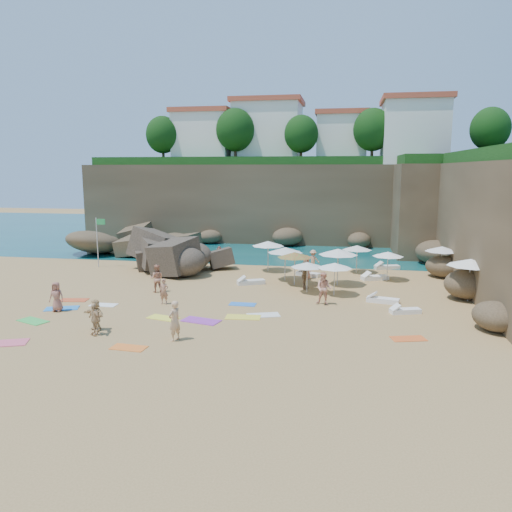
% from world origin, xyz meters
% --- Properties ---
extents(ground, '(120.00, 120.00, 0.00)m').
position_xyz_m(ground, '(0.00, 0.00, 0.00)').
color(ground, tan).
rests_on(ground, ground).
extents(seawater, '(120.00, 120.00, 0.00)m').
position_xyz_m(seawater, '(0.00, 30.00, 0.00)').
color(seawater, '#0C4751').
rests_on(seawater, ground).
extents(cliff_back, '(44.00, 8.00, 8.00)m').
position_xyz_m(cliff_back, '(2.00, 25.00, 4.00)').
color(cliff_back, brown).
rests_on(cliff_back, ground).
extents(cliff_corner, '(10.00, 12.00, 8.00)m').
position_xyz_m(cliff_corner, '(17.00, 20.00, 4.00)').
color(cliff_corner, brown).
rests_on(cliff_corner, ground).
extents(rock_promontory, '(12.00, 7.00, 2.00)m').
position_xyz_m(rock_promontory, '(-11.00, 16.00, 0.00)').
color(rock_promontory, brown).
rests_on(rock_promontory, ground).
extents(clifftop_buildings, '(28.48, 9.48, 7.00)m').
position_xyz_m(clifftop_buildings, '(2.96, 25.79, 11.24)').
color(clifftop_buildings, white).
rests_on(clifftop_buildings, cliff_back).
extents(clifftop_trees, '(35.60, 23.82, 4.40)m').
position_xyz_m(clifftop_trees, '(4.78, 19.52, 11.26)').
color(clifftop_trees, '#11380F').
rests_on(clifftop_trees, ground).
extents(marina_masts, '(3.10, 0.10, 6.00)m').
position_xyz_m(marina_masts, '(-16.50, 30.00, 3.00)').
color(marina_masts, white).
rests_on(marina_masts, ground).
extents(rock_outcrop, '(8.20, 7.18, 2.74)m').
position_xyz_m(rock_outcrop, '(-4.87, 7.20, 0.00)').
color(rock_outcrop, brown).
rests_on(rock_outcrop, ground).
extents(flag_pole, '(0.76, 0.08, 3.88)m').
position_xyz_m(flag_pole, '(-11.17, 7.14, 2.48)').
color(flag_pole, silver).
rests_on(flag_pole, ground).
extents(parasol_0, '(2.44, 2.44, 2.31)m').
position_xyz_m(parasol_0, '(3.66, 5.05, 2.12)').
color(parasol_0, silver).
rests_on(parasol_0, ground).
extents(parasol_1, '(2.41, 2.41, 2.28)m').
position_xyz_m(parasol_1, '(2.03, 7.91, 2.09)').
color(parasol_1, silver).
rests_on(parasol_1, ground).
extents(parasol_2, '(2.57, 2.57, 2.43)m').
position_xyz_m(parasol_2, '(7.25, 4.21, 2.23)').
color(parasol_2, silver).
rests_on(parasol_2, ground).
extents(parasol_3, '(2.34, 2.34, 2.21)m').
position_xyz_m(parasol_3, '(14.40, 7.98, 2.03)').
color(parasol_3, silver).
rests_on(parasol_3, ground).
extents(parasol_4, '(2.17, 2.17, 2.05)m').
position_xyz_m(parasol_4, '(8.55, 8.47, 1.88)').
color(parasol_4, silver).
rests_on(parasol_4, ground).
extents(parasol_6, '(2.32, 2.32, 2.20)m').
position_xyz_m(parasol_6, '(4.44, 3.80, 2.02)').
color(parasol_6, silver).
rests_on(parasol_6, ground).
extents(parasol_7, '(2.11, 2.11, 2.00)m').
position_xyz_m(parasol_7, '(10.59, 6.28, 1.83)').
color(parasol_7, silver).
rests_on(parasol_7, ground).
extents(parasol_8, '(2.64, 2.64, 2.50)m').
position_xyz_m(parasol_8, '(14.79, 1.42, 2.30)').
color(parasol_8, silver).
rests_on(parasol_8, ground).
extents(parasol_9, '(2.04, 2.04, 1.93)m').
position_xyz_m(parasol_9, '(5.43, 1.78, 1.77)').
color(parasol_9, silver).
rests_on(parasol_9, ground).
extents(parasol_11, '(2.11, 2.11, 1.99)m').
position_xyz_m(parasol_11, '(7.10, 1.50, 1.83)').
color(parasol_11, silver).
rests_on(parasol_11, ground).
extents(lounger_0, '(1.91, 1.34, 0.28)m').
position_xyz_m(lounger_0, '(1.58, 3.45, 0.14)').
color(lounger_0, silver).
rests_on(lounger_0, ground).
extents(lounger_1, '(1.98, 1.17, 0.29)m').
position_xyz_m(lounger_1, '(10.89, 10.26, 0.15)').
color(lounger_1, silver).
rests_on(lounger_1, ground).
extents(lounger_2, '(1.97, 1.37, 0.29)m').
position_xyz_m(lounger_2, '(9.77, 6.27, 0.15)').
color(lounger_2, white).
rests_on(lounger_2, ground).
extents(lounger_3, '(1.83, 1.16, 0.27)m').
position_xyz_m(lounger_3, '(5.13, 6.68, 0.13)').
color(lounger_3, white).
rests_on(lounger_3, ground).
extents(lounger_4, '(1.90, 1.00, 0.28)m').
position_xyz_m(lounger_4, '(9.91, 0.23, 0.14)').
color(lounger_4, white).
rests_on(lounger_4, ground).
extents(lounger_5, '(1.71, 1.02, 0.25)m').
position_xyz_m(lounger_5, '(10.94, -1.77, 0.13)').
color(lounger_5, white).
rests_on(lounger_5, ground).
extents(towel_0, '(1.96, 1.44, 0.03)m').
position_xyz_m(towel_0, '(-7.56, -4.20, 0.02)').
color(towel_0, '#2880D9').
rests_on(towel_0, ground).
extents(towel_1, '(2.10, 1.56, 0.03)m').
position_xyz_m(towel_1, '(-6.95, -9.73, 0.02)').
color(towel_1, '#E45974').
rests_on(towel_1, ground).
extents(towel_2, '(1.57, 0.86, 0.03)m').
position_xyz_m(towel_2, '(-1.34, -9.28, 0.01)').
color(towel_2, orange).
rests_on(towel_2, ground).
extents(towel_3, '(1.83, 1.37, 0.03)m').
position_xyz_m(towel_3, '(-7.72, -6.56, 0.01)').
color(towel_3, green).
rests_on(towel_3, ground).
extents(towel_4, '(1.74, 1.17, 0.03)m').
position_xyz_m(towel_4, '(-1.45, -4.88, 0.01)').
color(towel_4, '#FAF641').
rests_on(towel_4, ground).
extents(towel_5, '(1.51, 0.77, 0.03)m').
position_xyz_m(towel_5, '(-5.64, -3.12, 0.01)').
color(towel_5, white).
rests_on(towel_5, ground).
extents(towel_6, '(2.09, 1.39, 0.03)m').
position_xyz_m(towel_6, '(0.63, -5.02, 0.02)').
color(towel_6, purple).
rests_on(towel_6, ground).
extents(towel_7, '(1.70, 1.03, 0.03)m').
position_xyz_m(towel_7, '(-7.86, -2.45, 0.01)').
color(towel_7, '#D74D25').
rests_on(towel_7, ground).
extents(towel_8, '(1.50, 0.76, 0.03)m').
position_xyz_m(towel_8, '(2.05, -1.59, 0.01)').
color(towel_8, blue).
rests_on(towel_8, ground).
extents(towel_10, '(1.68, 1.15, 0.03)m').
position_xyz_m(towel_10, '(10.62, -5.94, 0.01)').
color(towel_10, orange).
rests_on(towel_10, ground).
extents(towel_12, '(1.86, 1.03, 0.03)m').
position_xyz_m(towel_12, '(2.59, -4.03, 0.02)').
color(towel_12, yellow).
rests_on(towel_12, ground).
extents(towel_13, '(1.89, 1.36, 0.03)m').
position_xyz_m(towel_13, '(3.57, -3.49, 0.02)').
color(towel_13, white).
rests_on(towel_13, ground).
extents(person_stand_1, '(0.97, 0.82, 1.75)m').
position_xyz_m(person_stand_1, '(-3.79, 0.30, 0.88)').
color(person_stand_1, tan).
rests_on(person_stand_1, ground).
extents(person_stand_2, '(1.03, 0.55, 1.52)m').
position_xyz_m(person_stand_2, '(5.32, 9.10, 0.76)').
color(person_stand_2, tan).
rests_on(person_stand_2, ground).
extents(person_stand_3, '(0.54, 1.13, 1.87)m').
position_xyz_m(person_stand_3, '(5.21, 2.78, 0.94)').
color(person_stand_3, olive).
rests_on(person_stand_3, ground).
extents(person_stand_4, '(0.90, 0.69, 1.63)m').
position_xyz_m(person_stand_4, '(5.07, 5.81, 0.82)').
color(person_stand_4, tan).
rests_on(person_stand_4, ground).
extents(person_stand_5, '(1.39, 0.67, 1.44)m').
position_xyz_m(person_stand_5, '(-2.27, 9.99, 0.72)').
color(person_stand_5, '#B56F5A').
rests_on(person_stand_5, ground).
extents(person_stand_6, '(0.68, 0.79, 1.83)m').
position_xyz_m(person_stand_6, '(0.30, -8.00, 0.91)').
color(person_stand_6, tan).
rests_on(person_stand_6, ground).
extents(person_lie_1, '(1.48, 1.69, 0.36)m').
position_xyz_m(person_lie_1, '(-3.57, -7.99, 0.18)').
color(person_lie_1, tan).
rests_on(person_lie_1, ground).
extents(person_lie_2, '(0.93, 1.65, 0.42)m').
position_xyz_m(person_lie_2, '(-7.49, -4.73, 0.21)').
color(person_lie_2, '#9C5D4E').
rests_on(person_lie_2, ground).
extents(person_lie_3, '(1.88, 1.92, 0.39)m').
position_xyz_m(person_lie_3, '(-3.86, -7.33, 0.20)').
color(person_lie_3, tan).
rests_on(person_lie_3, ground).
extents(person_lie_4, '(0.57, 1.44, 0.34)m').
position_xyz_m(person_lie_4, '(-2.34, -2.30, 0.17)').
color(person_lie_4, '#A26D51').
rests_on(person_lie_4, ground).
extents(person_lie_5, '(1.20, 1.96, 0.70)m').
position_xyz_m(person_lie_5, '(6.58, -0.86, 0.35)').
color(person_lie_5, '#E39D81').
rests_on(person_lie_5, ground).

